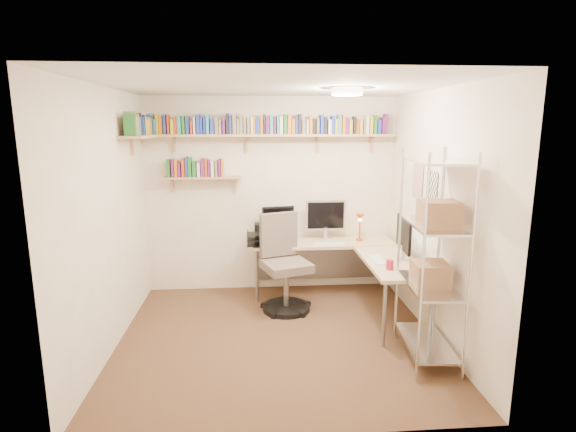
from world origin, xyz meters
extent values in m
plane|color=#4B3320|center=(0.00, 0.00, 0.00)|extent=(3.20, 3.20, 0.00)
cube|color=beige|center=(0.00, 1.50, 1.25)|extent=(3.20, 0.04, 2.50)
cube|color=beige|center=(-1.60, 0.00, 1.25)|extent=(0.04, 3.00, 2.50)
cube|color=beige|center=(1.60, 0.00, 1.25)|extent=(0.04, 3.00, 2.50)
cube|color=beige|center=(0.00, -1.50, 1.25)|extent=(3.20, 0.04, 2.50)
cube|color=white|center=(0.00, 0.00, 2.50)|extent=(3.20, 3.00, 0.04)
cube|color=white|center=(1.59, 0.55, 1.55)|extent=(0.01, 0.30, 0.42)
cube|color=white|center=(1.59, 0.15, 1.50)|extent=(0.01, 0.28, 0.38)
cylinder|color=#FFEAC6|center=(0.70, 0.20, 2.46)|extent=(0.30, 0.30, 0.06)
cube|color=tan|center=(0.00, 1.38, 2.02)|extent=(3.05, 0.25, 0.03)
cube|color=tan|center=(-1.48, 0.95, 2.02)|extent=(0.25, 1.00, 0.03)
cube|color=tan|center=(-0.85, 1.40, 1.50)|extent=(0.95, 0.20, 0.02)
cube|color=tan|center=(-1.20, 1.44, 1.95)|extent=(0.03, 0.20, 0.20)
cube|color=tan|center=(-0.30, 1.44, 1.95)|extent=(0.03, 0.20, 0.20)
cube|color=tan|center=(0.60, 1.44, 1.95)|extent=(0.03, 0.20, 0.20)
cube|color=tan|center=(1.30, 1.44, 1.95)|extent=(0.03, 0.20, 0.20)
cube|color=#236A27|center=(-1.47, 1.38, 2.13)|extent=(0.02, 0.13, 0.19)
cube|color=orange|center=(-1.44, 1.38, 2.16)|extent=(0.03, 0.14, 0.25)
cube|color=teal|center=(-1.40, 1.38, 2.12)|extent=(0.02, 0.13, 0.18)
cube|color=gold|center=(-1.37, 1.38, 2.15)|extent=(0.03, 0.11, 0.24)
cube|color=orange|center=(-1.32, 1.38, 2.14)|extent=(0.04, 0.11, 0.22)
cube|color=#2135AD|center=(-1.28, 1.38, 2.15)|extent=(0.03, 0.14, 0.24)
cube|color=#AC3C16|center=(-1.23, 1.38, 2.15)|extent=(0.03, 0.12, 0.23)
cube|color=gold|center=(-1.19, 1.38, 2.13)|extent=(0.04, 0.13, 0.18)
cube|color=#AC3C16|center=(-1.15, 1.38, 2.14)|extent=(0.04, 0.13, 0.20)
cube|color=teal|center=(-1.10, 1.38, 2.14)|extent=(0.04, 0.15, 0.22)
cube|color=#236A27|center=(-1.05, 1.38, 2.14)|extent=(0.03, 0.14, 0.22)
cube|color=#2135AD|center=(-1.01, 1.38, 2.14)|extent=(0.04, 0.13, 0.21)
cube|color=#AC3C16|center=(-0.96, 1.38, 2.12)|extent=(0.03, 0.13, 0.17)
cube|color=silver|center=(-0.93, 1.38, 2.14)|extent=(0.02, 0.15, 0.20)
cube|color=#2135AD|center=(-0.88, 1.38, 2.15)|extent=(0.04, 0.13, 0.24)
cube|color=#2135AD|center=(-0.84, 1.38, 2.14)|extent=(0.03, 0.12, 0.20)
cube|color=#2135AD|center=(-0.80, 1.38, 2.14)|extent=(0.02, 0.11, 0.22)
cube|color=teal|center=(-0.77, 1.38, 2.16)|extent=(0.04, 0.14, 0.25)
cube|color=#2135AD|center=(-0.71, 1.38, 2.13)|extent=(0.04, 0.13, 0.20)
cube|color=#776F56|center=(-0.66, 1.38, 2.14)|extent=(0.04, 0.13, 0.21)
cube|color=#776F56|center=(-0.62, 1.38, 2.12)|extent=(0.03, 0.14, 0.17)
cube|color=#681B62|center=(-0.57, 1.38, 2.13)|extent=(0.03, 0.14, 0.19)
cube|color=black|center=(-0.53, 1.38, 2.16)|extent=(0.03, 0.15, 0.25)
cube|color=#2135AD|center=(-0.49, 1.38, 2.15)|extent=(0.03, 0.12, 0.22)
cube|color=#776F56|center=(-0.44, 1.38, 2.16)|extent=(0.04, 0.13, 0.25)
cube|color=#776F56|center=(-0.40, 1.38, 2.13)|extent=(0.03, 0.13, 0.18)
cube|color=#776F56|center=(-0.36, 1.38, 2.15)|extent=(0.03, 0.14, 0.24)
cube|color=#776F56|center=(-0.32, 1.38, 2.13)|extent=(0.03, 0.13, 0.20)
cube|color=#776F56|center=(-0.27, 1.38, 2.14)|extent=(0.03, 0.12, 0.20)
cube|color=silver|center=(-0.23, 1.38, 2.14)|extent=(0.02, 0.14, 0.21)
cube|color=orange|center=(-0.20, 1.38, 2.14)|extent=(0.02, 0.11, 0.21)
cube|color=#2135AD|center=(-0.16, 1.38, 2.13)|extent=(0.04, 0.13, 0.19)
cube|color=orange|center=(-0.11, 1.38, 2.15)|extent=(0.03, 0.12, 0.23)
cube|color=black|center=(-0.08, 1.38, 2.15)|extent=(0.02, 0.14, 0.24)
cube|color=#681B62|center=(-0.04, 1.38, 2.14)|extent=(0.04, 0.13, 0.21)
cube|color=teal|center=(0.01, 1.38, 2.15)|extent=(0.04, 0.15, 0.23)
cube|color=#681B62|center=(0.05, 1.38, 2.14)|extent=(0.02, 0.11, 0.22)
cube|color=teal|center=(0.09, 1.38, 2.14)|extent=(0.02, 0.15, 0.21)
cube|color=silver|center=(0.13, 1.38, 2.14)|extent=(0.04, 0.15, 0.22)
cube|color=#236A27|center=(0.18, 1.38, 2.16)|extent=(0.04, 0.14, 0.24)
cube|color=orange|center=(0.23, 1.38, 2.15)|extent=(0.04, 0.13, 0.24)
cube|color=orange|center=(0.28, 1.38, 2.13)|extent=(0.03, 0.14, 0.19)
cube|color=#2135AD|center=(0.32, 1.38, 2.14)|extent=(0.03, 0.13, 0.21)
cube|color=black|center=(0.36, 1.38, 2.16)|extent=(0.04, 0.15, 0.24)
cube|color=#776F56|center=(0.41, 1.38, 2.12)|extent=(0.04, 0.14, 0.18)
cube|color=silver|center=(0.45, 1.38, 2.12)|extent=(0.02, 0.13, 0.18)
cube|color=orange|center=(0.49, 1.38, 2.15)|extent=(0.04, 0.13, 0.22)
cube|color=black|center=(0.54, 1.38, 2.13)|extent=(0.03, 0.12, 0.19)
cube|color=#776F56|center=(0.58, 1.38, 2.13)|extent=(0.03, 0.14, 0.19)
cube|color=#2135AD|center=(0.63, 1.38, 2.15)|extent=(0.04, 0.15, 0.24)
cube|color=black|center=(0.68, 1.38, 2.14)|extent=(0.04, 0.13, 0.21)
cube|color=silver|center=(0.73, 1.38, 2.12)|extent=(0.04, 0.14, 0.18)
cube|color=#2135AD|center=(0.77, 1.38, 2.15)|extent=(0.03, 0.14, 0.22)
cube|color=gold|center=(0.81, 1.38, 2.13)|extent=(0.03, 0.15, 0.18)
cube|color=teal|center=(0.85, 1.38, 2.16)|extent=(0.04, 0.12, 0.24)
cube|color=orange|center=(0.91, 1.38, 2.15)|extent=(0.04, 0.12, 0.23)
cube|color=#681B62|center=(0.95, 1.38, 2.14)|extent=(0.04, 0.11, 0.20)
cube|color=gold|center=(0.99, 1.38, 2.12)|extent=(0.04, 0.13, 0.17)
cube|color=black|center=(1.04, 1.38, 2.14)|extent=(0.03, 0.13, 0.22)
cube|color=#AC3C16|center=(1.08, 1.38, 2.13)|extent=(0.04, 0.14, 0.18)
cube|color=gold|center=(1.12, 1.38, 2.12)|extent=(0.03, 0.13, 0.18)
cube|color=#776F56|center=(1.17, 1.38, 2.13)|extent=(0.02, 0.14, 0.18)
cube|color=silver|center=(1.20, 1.38, 2.15)|extent=(0.04, 0.14, 0.22)
cube|color=gold|center=(1.25, 1.38, 2.14)|extent=(0.04, 0.14, 0.22)
cube|color=#236A27|center=(1.30, 1.38, 2.15)|extent=(0.04, 0.14, 0.23)
cube|color=#2135AD|center=(1.36, 1.38, 2.12)|extent=(0.04, 0.13, 0.17)
cube|color=#681B62|center=(1.40, 1.38, 2.14)|extent=(0.03, 0.14, 0.20)
cube|color=#681B62|center=(1.44, 1.38, 2.16)|extent=(0.04, 0.12, 0.25)
cube|color=#236A27|center=(-1.48, 0.51, 2.14)|extent=(0.12, 0.02, 0.22)
cube|color=#776F56|center=(-1.48, 0.55, 2.16)|extent=(0.13, 0.03, 0.25)
cube|color=orange|center=(-1.48, 0.58, 2.13)|extent=(0.12, 0.03, 0.20)
cube|color=#236A27|center=(-1.48, 0.62, 2.14)|extent=(0.12, 0.03, 0.21)
cube|color=#776F56|center=(-1.48, 0.67, 2.15)|extent=(0.11, 0.04, 0.23)
cube|color=teal|center=(-1.48, 0.71, 2.13)|extent=(0.13, 0.03, 0.20)
cube|color=black|center=(-1.48, 0.75, 2.15)|extent=(0.14, 0.04, 0.24)
cube|color=#681B62|center=(-1.48, 0.80, 2.12)|extent=(0.12, 0.04, 0.17)
cube|color=#2135AD|center=(-1.48, 0.84, 2.13)|extent=(0.14, 0.04, 0.20)
cube|color=silver|center=(-1.48, 0.89, 2.13)|extent=(0.12, 0.04, 0.19)
cube|color=black|center=(-1.48, 0.94, 2.15)|extent=(0.12, 0.03, 0.22)
cube|color=silver|center=(-1.48, 0.97, 2.16)|extent=(0.12, 0.03, 0.25)
cube|color=gold|center=(-1.48, 1.01, 2.14)|extent=(0.11, 0.04, 0.20)
cube|color=gold|center=(-1.48, 1.06, 2.12)|extent=(0.13, 0.04, 0.17)
cube|color=#776F56|center=(-1.48, 1.12, 2.13)|extent=(0.11, 0.04, 0.19)
cube|color=gold|center=(-1.48, 1.17, 2.14)|extent=(0.11, 0.04, 0.20)
cube|color=orange|center=(-1.48, 1.20, 2.13)|extent=(0.14, 0.03, 0.18)
cube|color=gold|center=(-1.48, 1.24, 2.12)|extent=(0.11, 0.03, 0.17)
cube|color=#2135AD|center=(-1.48, 1.28, 2.15)|extent=(0.13, 0.03, 0.23)
cube|color=teal|center=(-1.48, 1.32, 2.16)|extent=(0.11, 0.04, 0.24)
cube|color=#236A27|center=(-1.26, 1.40, 1.62)|extent=(0.04, 0.15, 0.22)
cube|color=#681B62|center=(-1.22, 1.40, 1.62)|extent=(0.03, 0.11, 0.22)
cube|color=orange|center=(-1.17, 1.40, 1.62)|extent=(0.04, 0.12, 0.21)
cube|color=#681B62|center=(-1.13, 1.40, 1.60)|extent=(0.03, 0.15, 0.17)
cube|color=#AC3C16|center=(-1.09, 1.40, 1.63)|extent=(0.04, 0.14, 0.23)
cube|color=#2135AD|center=(-1.04, 1.40, 1.64)|extent=(0.03, 0.14, 0.25)
cube|color=#236A27|center=(-1.00, 1.40, 1.63)|extent=(0.04, 0.15, 0.24)
cube|color=#236A27|center=(-0.95, 1.40, 1.61)|extent=(0.04, 0.14, 0.19)
cube|color=silver|center=(-0.90, 1.40, 1.60)|extent=(0.03, 0.13, 0.17)
cube|color=#681B62|center=(-0.85, 1.40, 1.63)|extent=(0.04, 0.11, 0.23)
cube|color=#AC3C16|center=(-0.81, 1.40, 1.62)|extent=(0.03, 0.11, 0.22)
cube|color=#681B62|center=(-0.77, 1.40, 1.62)|extent=(0.02, 0.11, 0.21)
cube|color=silver|center=(-0.73, 1.40, 1.61)|extent=(0.04, 0.14, 0.19)
cube|color=#776F56|center=(-0.68, 1.40, 1.61)|extent=(0.03, 0.13, 0.20)
cube|color=#681B62|center=(-0.64, 1.40, 1.62)|extent=(0.03, 0.14, 0.22)
cube|color=orange|center=(-0.61, 1.40, 1.62)|extent=(0.03, 0.12, 0.22)
cube|color=beige|center=(0.65, 1.22, 0.68)|extent=(1.79, 0.57, 0.04)
cube|color=beige|center=(1.26, 0.31, 0.68)|extent=(0.57, 1.22, 0.04)
cylinder|color=gray|center=(-0.20, 0.98, 0.33)|extent=(0.04, 0.04, 0.66)
cylinder|color=gray|center=(-0.20, 1.46, 0.33)|extent=(0.04, 0.04, 0.66)
cylinder|color=gray|center=(1.50, 1.46, 0.33)|extent=(0.04, 0.04, 0.66)
cylinder|color=gray|center=(1.03, -0.26, 0.33)|extent=(0.04, 0.04, 0.66)
cylinder|color=gray|center=(1.50, -0.26, 0.33)|extent=(0.04, 0.04, 0.66)
cube|color=gray|center=(0.65, 1.46, 0.38)|extent=(1.70, 0.02, 0.52)
cube|color=silver|center=(0.70, 1.33, 1.01)|extent=(0.52, 0.03, 0.40)
cube|color=black|center=(0.70, 1.31, 1.01)|extent=(0.47, 0.00, 0.34)
cube|color=black|center=(0.08, 1.33, 0.97)|extent=(0.41, 0.03, 0.32)
cube|color=black|center=(1.39, 0.35, 0.99)|extent=(0.03, 0.55, 0.36)
cube|color=silver|center=(1.38, 0.35, 0.99)|extent=(0.00, 0.49, 0.31)
cube|color=white|center=(0.70, 1.05, 0.70)|extent=(0.40, 0.12, 0.01)
cube|color=white|center=(1.12, 0.35, 0.70)|extent=(0.12, 0.38, 0.01)
cylinder|color=#C33F10|center=(1.12, 1.22, 0.71)|extent=(0.09, 0.09, 0.02)
cylinder|color=#C33F10|center=(1.12, 1.22, 0.85)|extent=(0.02, 0.02, 0.26)
cone|color=#C33F10|center=(1.12, 1.22, 1.00)|extent=(0.11, 0.11, 0.08)
sphere|color=#FFBF72|center=(1.12, 1.22, 0.97)|extent=(0.05, 0.05, 0.05)
cube|color=black|center=(-0.13, 1.30, 0.81)|extent=(0.17, 0.17, 0.23)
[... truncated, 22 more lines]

